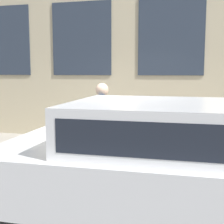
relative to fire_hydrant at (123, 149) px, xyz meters
The scene contains 5 objects.
ground_plane 0.83m from the fire_hydrant, 132.01° to the left, with size 80.00×80.00×0.00m, color #514F4C.
sidewalk 1.24m from the fire_hydrant, 24.89° to the left, with size 2.98×60.00×0.13m.
fire_hydrant is the anchor object (origin of this frame).
person 0.84m from the fire_hydrant, 51.97° to the left, with size 0.38×0.25×1.57m.
parked_truck_white_near 1.99m from the fire_hydrant, 147.82° to the right, with size 2.09×4.44×1.56m.
Camera 1 is at (-5.03, -1.63, 1.93)m, focal length 50.00 mm.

